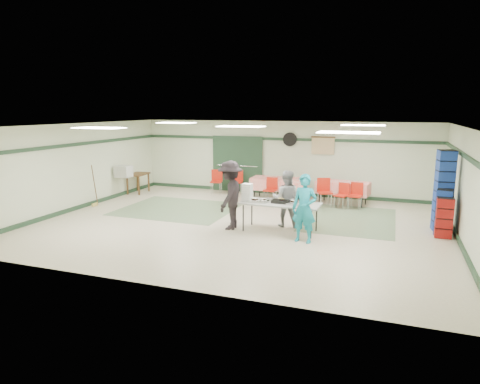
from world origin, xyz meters
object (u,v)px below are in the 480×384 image
(volunteer_grey, at_px, (286,199))
(printer_table, at_px, (138,176))
(chair_c, at_px, (356,193))
(chair_d, at_px, (271,187))
(serving_table, at_px, (280,204))
(crate_stack_blue_b, at_px, (443,212))
(chair_a, at_px, (343,193))
(chair_b, at_px, (324,189))
(office_printer, at_px, (123,171))
(dining_table_b, at_px, (279,183))
(dining_table_a, at_px, (343,187))
(chair_loose_a, at_px, (237,179))
(volunteer_dark, at_px, (230,195))
(crate_stack_red, at_px, (444,217))
(volunteer_teal, at_px, (304,208))
(crate_stack_blue_a, at_px, (444,191))
(broom, at_px, (95,185))
(chair_loose_b, at_px, (217,179))

(volunteer_grey, xyz_separation_m, printer_table, (-6.38, 2.67, -0.12))
(chair_c, xyz_separation_m, chair_d, (-2.80, 0.00, 0.01))
(serving_table, distance_m, crate_stack_blue_b, 4.11)
(chair_a, distance_m, chair_b, 0.60)
(printer_table, bearing_deg, office_printer, -93.62)
(dining_table_b, bearing_deg, serving_table, -75.88)
(chair_a, distance_m, printer_table, 7.57)
(dining_table_a, xyz_separation_m, chair_a, (0.06, -0.58, -0.07))
(serving_table, height_order, chair_loose_a, chair_loose_a)
(chair_c, xyz_separation_m, chair_loose_a, (-4.41, 1.05, 0.03))
(crate_stack_blue_b, height_order, office_printer, crate_stack_blue_b)
(serving_table, xyz_separation_m, volunteer_dark, (-1.31, -0.19, 0.19))
(volunteer_dark, height_order, crate_stack_red, volunteer_dark)
(dining_table_a, bearing_deg, office_printer, -160.31)
(chair_b, bearing_deg, volunteer_teal, -112.56)
(chair_c, distance_m, chair_loose_a, 4.53)
(crate_stack_blue_a, bearing_deg, volunteer_dark, -162.50)
(chair_c, distance_m, broom, 8.44)
(dining_table_b, distance_m, printer_table, 5.35)
(volunteer_dark, height_order, broom, volunteer_dark)
(chair_a, relative_size, chair_c, 0.96)
(dining_table_a, xyz_separation_m, chair_loose_b, (-4.69, 0.28, -0.02))
(crate_stack_blue_a, height_order, broom, crate_stack_blue_a)
(dining_table_b, xyz_separation_m, crate_stack_red, (4.99, -2.99, -0.06))
(dining_table_a, bearing_deg, chair_a, -76.14)
(volunteer_teal, relative_size, chair_loose_a, 1.85)
(chair_a, bearing_deg, chair_d, -157.59)
(chair_d, relative_size, printer_table, 0.89)
(crate_stack_red, bearing_deg, serving_table, -167.59)
(serving_table, xyz_separation_m, chair_loose_a, (-2.77, 4.34, -0.18))
(serving_table, relative_size, chair_b, 2.24)
(office_printer, bearing_deg, chair_loose_a, 27.20)
(serving_table, bearing_deg, volunteer_grey, 88.17)
(serving_table, xyz_separation_m, crate_stack_blue_b, (3.95, 1.11, -0.13))
(chair_c, distance_m, office_printer, 8.05)
(chair_loose_b, bearing_deg, chair_c, -22.45)
(volunteer_grey, distance_m, chair_d, 3.02)
(dining_table_a, relative_size, chair_c, 2.12)
(volunteer_dark, bearing_deg, chair_loose_a, -165.60)
(chair_b, height_order, office_printer, office_printer)
(serving_table, distance_m, printer_table, 7.11)
(crate_stack_blue_a, distance_m, office_printer, 10.33)
(volunteer_teal, distance_m, volunteer_dark, 2.13)
(chair_d, bearing_deg, serving_table, -66.57)
(chair_c, height_order, crate_stack_blue_b, crate_stack_blue_b)
(crate_stack_blue_a, bearing_deg, volunteer_grey, -166.50)
(dining_table_a, relative_size, chair_b, 1.92)
(chair_loose_b, xyz_separation_m, crate_stack_blue_a, (7.48, -2.67, 0.52))
(dining_table_a, xyz_separation_m, dining_table_b, (-2.20, 0.00, 0.00))
(volunteer_teal, height_order, volunteer_grey, volunteer_teal)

